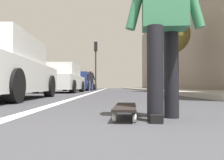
{
  "coord_description": "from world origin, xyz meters",
  "views": [
    {
      "loc": [
        -1.2,
        0.24,
        0.3
      ],
      "look_at": [
        10.44,
        0.21,
        0.65
      ],
      "focal_mm": 36.32,
      "sensor_mm": 36.0,
      "label": 1
    }
  ],
  "objects_px": {
    "street_tree_mid": "(170,35)",
    "traffic_light": "(96,57)",
    "skater_person": "(164,17)",
    "parked_car_mid": "(61,79)",
    "parked_car_far": "(79,82)",
    "parked_car_end": "(87,83)",
    "pedestrian_distant": "(91,79)",
    "skateboard": "(125,108)"
  },
  "relations": [
    {
      "from": "skateboard",
      "to": "parked_car_far",
      "type": "height_order",
      "value": "parked_car_far"
    },
    {
      "from": "parked_car_end",
      "to": "street_tree_mid",
      "type": "relative_size",
      "value": 0.96
    },
    {
      "from": "skater_person",
      "to": "parked_car_end",
      "type": "xyz_separation_m",
      "value": [
        22.67,
        3.18,
        -0.24
      ]
    },
    {
      "from": "parked_car_end",
      "to": "skater_person",
      "type": "bearing_deg",
      "value": -172.01
    },
    {
      "from": "skateboard",
      "to": "street_tree_mid",
      "type": "bearing_deg",
      "value": -16.7
    },
    {
      "from": "skater_person",
      "to": "skateboard",
      "type": "bearing_deg",
      "value": 66.72
    },
    {
      "from": "skater_person",
      "to": "street_tree_mid",
      "type": "bearing_deg",
      "value": -14.87
    },
    {
      "from": "skateboard",
      "to": "skater_person",
      "type": "xyz_separation_m",
      "value": [
        -0.15,
        -0.35,
        0.84
      ]
    },
    {
      "from": "traffic_light",
      "to": "street_tree_mid",
      "type": "xyz_separation_m",
      "value": [
        -6.16,
        -4.84,
        0.49
      ]
    },
    {
      "from": "skateboard",
      "to": "pedestrian_distant",
      "type": "bearing_deg",
      "value": 6.55
    },
    {
      "from": "skater_person",
      "to": "pedestrian_distant",
      "type": "distance_m",
      "value": 15.03
    },
    {
      "from": "skater_person",
      "to": "street_tree_mid",
      "type": "height_order",
      "value": "street_tree_mid"
    },
    {
      "from": "parked_car_far",
      "to": "traffic_light",
      "type": "height_order",
      "value": "traffic_light"
    },
    {
      "from": "skater_person",
      "to": "traffic_light",
      "type": "height_order",
      "value": "traffic_light"
    },
    {
      "from": "traffic_light",
      "to": "skater_person",
      "type": "bearing_deg",
      "value": -173.98
    },
    {
      "from": "parked_car_end",
      "to": "traffic_light",
      "type": "height_order",
      "value": "traffic_light"
    },
    {
      "from": "street_tree_mid",
      "to": "traffic_light",
      "type": "bearing_deg",
      "value": 38.16
    },
    {
      "from": "skateboard",
      "to": "street_tree_mid",
      "type": "relative_size",
      "value": 0.19
    },
    {
      "from": "parked_car_far",
      "to": "skater_person",
      "type": "bearing_deg",
      "value": -169.27
    },
    {
      "from": "skater_person",
      "to": "parked_car_mid",
      "type": "distance_m",
      "value": 10.24
    },
    {
      "from": "skater_person",
      "to": "parked_car_far",
      "type": "xyz_separation_m",
      "value": [
        16.18,
        3.07,
        -0.24
      ]
    },
    {
      "from": "parked_car_end",
      "to": "pedestrian_distant",
      "type": "distance_m",
      "value": 7.86
    },
    {
      "from": "skateboard",
      "to": "traffic_light",
      "type": "distance_m",
      "value": 17.6
    },
    {
      "from": "pedestrian_distant",
      "to": "parked_car_end",
      "type": "bearing_deg",
      "value": 8.36
    },
    {
      "from": "parked_car_mid",
      "to": "pedestrian_distant",
      "type": "distance_m",
      "value": 5.25
    },
    {
      "from": "skater_person",
      "to": "pedestrian_distant",
      "type": "xyz_separation_m",
      "value": [
        14.89,
        2.04,
        -0.04
      ]
    },
    {
      "from": "skater_person",
      "to": "parked_car_mid",
      "type": "relative_size",
      "value": 0.4
    },
    {
      "from": "traffic_light",
      "to": "street_tree_mid",
      "type": "relative_size",
      "value": 0.92
    },
    {
      "from": "traffic_light",
      "to": "parked_car_far",
      "type": "bearing_deg",
      "value": 136.08
    },
    {
      "from": "parked_car_far",
      "to": "street_tree_mid",
      "type": "bearing_deg",
      "value": -128.85
    },
    {
      "from": "traffic_light",
      "to": "pedestrian_distant",
      "type": "xyz_separation_m",
      "value": [
        -2.57,
        0.2,
        -2.0
      ]
    },
    {
      "from": "skateboard",
      "to": "skater_person",
      "type": "distance_m",
      "value": 0.92
    },
    {
      "from": "parked_car_mid",
      "to": "street_tree_mid",
      "type": "bearing_deg",
      "value": -75.84
    },
    {
      "from": "parked_car_far",
      "to": "traffic_light",
      "type": "distance_m",
      "value": 2.83
    },
    {
      "from": "skateboard",
      "to": "parked_car_end",
      "type": "xyz_separation_m",
      "value": [
        22.52,
        2.83,
        0.6
      ]
    },
    {
      "from": "skater_person",
      "to": "parked_car_mid",
      "type": "xyz_separation_m",
      "value": [
        9.75,
        3.12,
        -0.23
      ]
    },
    {
      "from": "skater_person",
      "to": "traffic_light",
      "type": "distance_m",
      "value": 17.66
    },
    {
      "from": "skater_person",
      "to": "parked_car_mid",
      "type": "height_order",
      "value": "skater_person"
    },
    {
      "from": "parked_car_far",
      "to": "street_tree_mid",
      "type": "relative_size",
      "value": 0.96
    },
    {
      "from": "skateboard",
      "to": "parked_car_end",
      "type": "bearing_deg",
      "value": 7.18
    },
    {
      "from": "parked_car_end",
      "to": "traffic_light",
      "type": "bearing_deg",
      "value": -165.58
    },
    {
      "from": "parked_car_mid",
      "to": "traffic_light",
      "type": "distance_m",
      "value": 8.11
    }
  ]
}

